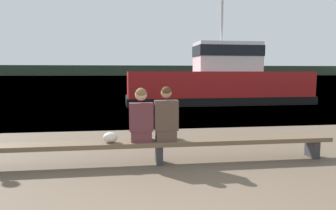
{
  "coord_description": "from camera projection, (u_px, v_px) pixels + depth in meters",
  "views": [
    {
      "loc": [
        -0.47,
        -2.33,
        1.74
      ],
      "look_at": [
        0.69,
        6.23,
        0.79
      ],
      "focal_mm": 32.0,
      "sensor_mm": 36.0,
      "label": 1
    }
  ],
  "objects": [
    {
      "name": "water_surface",
      "position": [
        128.0,
        76.0,
        127.28
      ],
      "size": [
        240.0,
        240.0,
        0.0
      ],
      "primitive_type": "plane",
      "color": "teal",
      "rests_on": "ground"
    },
    {
      "name": "far_shoreline",
      "position": [
        128.0,
        71.0,
        161.11
      ],
      "size": [
        600.0,
        12.0,
        5.27
      ],
      "primitive_type": "cube",
      "color": "#2D3D2D",
      "rests_on": "ground"
    },
    {
      "name": "bench_main",
      "position": [
        159.0,
        145.0,
        5.7
      ],
      "size": [
        6.94,
        0.41,
        0.44
      ],
      "color": "brown",
      "rests_on": "ground"
    },
    {
      "name": "person_left",
      "position": [
        141.0,
        118.0,
        5.6
      ],
      "size": [
        0.44,
        0.37,
        1.01
      ],
      "color": "#56282D",
      "rests_on": "bench_main"
    },
    {
      "name": "person_right",
      "position": [
        166.0,
        117.0,
        5.66
      ],
      "size": [
        0.44,
        0.36,
        1.04
      ],
      "color": "#4C382D",
      "rests_on": "bench_main"
    },
    {
      "name": "shopping_bag",
      "position": [
        110.0,
        137.0,
        5.54
      ],
      "size": [
        0.27,
        0.19,
        0.19
      ],
      "color": "beige",
      "rests_on": "bench_main"
    },
    {
      "name": "tugboat_red",
      "position": [
        220.0,
        84.0,
        16.73
      ],
      "size": [
        10.3,
        3.25,
        5.71
      ],
      "rotation": [
        0.0,
        0.0,
        1.59
      ],
      "color": "#A81919",
      "rests_on": "water_surface"
    }
  ]
}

